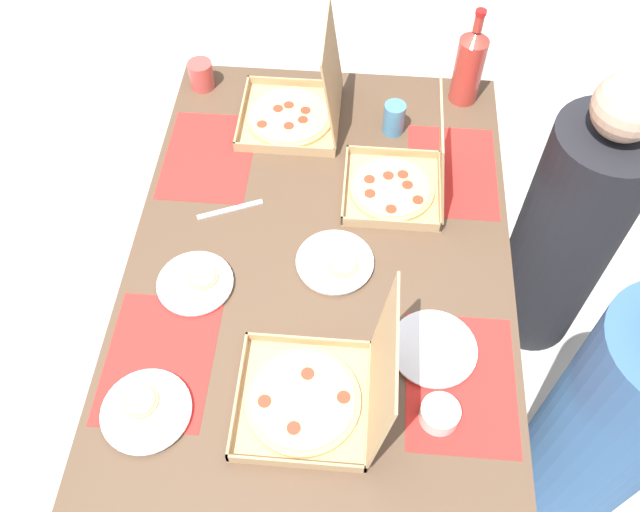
% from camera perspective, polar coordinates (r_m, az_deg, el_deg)
% --- Properties ---
extents(ground_plane, '(6.00, 6.00, 0.00)m').
position_cam_1_polar(ground_plane, '(2.49, -0.00, -10.37)').
color(ground_plane, beige).
extents(dining_table, '(1.51, 1.03, 0.78)m').
position_cam_1_polar(dining_table, '(1.91, -0.00, -1.87)').
color(dining_table, '#3F3328').
rests_on(dining_table, ground_plane).
extents(placemat_near_left, '(0.36, 0.26, 0.00)m').
position_cam_1_polar(placemat_near_left, '(2.08, -9.37, 8.32)').
color(placemat_near_left, red).
rests_on(placemat_near_left, dining_table).
extents(placemat_near_right, '(0.36, 0.26, 0.00)m').
position_cam_1_polar(placemat_near_right, '(1.70, -13.40, -8.48)').
color(placemat_near_right, red).
rests_on(placemat_near_right, dining_table).
extents(placemat_far_left, '(0.36, 0.26, 0.00)m').
position_cam_1_polar(placemat_far_left, '(2.05, 11.07, 7.07)').
color(placemat_far_left, red).
rests_on(placemat_far_left, dining_table).
extents(placemat_far_right, '(0.36, 0.26, 0.00)m').
position_cam_1_polar(placemat_far_right, '(1.67, 11.78, -10.37)').
color(placemat_far_right, red).
rests_on(placemat_far_right, dining_table).
extents(pizza_box_center, '(0.31, 0.35, 0.34)m').
position_cam_1_polar(pizza_box_center, '(1.56, -0.04, -11.61)').
color(pizza_box_center, tan).
rests_on(pizza_box_center, dining_table).
extents(pizza_box_corner_right, '(0.28, 0.28, 0.31)m').
position_cam_1_polar(pizza_box_corner_right, '(1.93, 6.97, 6.31)').
color(pizza_box_corner_right, tan).
rests_on(pizza_box_corner_right, dining_table).
extents(pizza_box_corner_left, '(0.31, 0.31, 0.34)m').
position_cam_1_polar(pizza_box_corner_left, '(2.13, -1.79, 12.41)').
color(pizza_box_corner_left, tan).
rests_on(pizza_box_corner_left, dining_table).
extents(plate_far_right, '(0.20, 0.20, 0.03)m').
position_cam_1_polar(plate_far_right, '(1.79, -10.41, -2.26)').
color(plate_far_right, white).
rests_on(plate_far_right, dining_table).
extents(plate_near_left, '(0.21, 0.21, 0.03)m').
position_cam_1_polar(plate_near_left, '(1.79, 1.33, -0.57)').
color(plate_near_left, white).
rests_on(plate_near_left, dining_table).
extents(plate_near_right, '(0.21, 0.21, 0.03)m').
position_cam_1_polar(plate_near_right, '(1.64, -14.48, -12.51)').
color(plate_near_right, white).
rests_on(plate_near_right, dining_table).
extents(plate_far_left, '(0.21, 0.21, 0.02)m').
position_cam_1_polar(plate_far_left, '(1.68, 9.53, -7.75)').
color(plate_far_left, white).
rests_on(plate_far_left, dining_table).
extents(soda_bottle, '(0.09, 0.09, 0.32)m').
position_cam_1_polar(soda_bottle, '(2.20, 12.49, 15.49)').
color(soda_bottle, '#B2382D').
rests_on(soda_bottle, dining_table).
extents(cup_clear_right, '(0.08, 0.08, 0.09)m').
position_cam_1_polar(cup_clear_right, '(2.28, -9.99, 14.82)').
color(cup_clear_right, '#BF4742').
rests_on(cup_clear_right, dining_table).
extents(cup_spare, '(0.07, 0.07, 0.10)m').
position_cam_1_polar(cup_spare, '(2.10, 6.26, 11.48)').
color(cup_spare, teal).
rests_on(cup_spare, dining_table).
extents(condiment_bowl, '(0.09, 0.09, 0.05)m').
position_cam_1_polar(condiment_bowl, '(1.60, 10.06, -13.00)').
color(condiment_bowl, white).
rests_on(condiment_bowl, dining_table).
extents(fork_by_near_right, '(0.09, 0.18, 0.00)m').
position_cam_1_polar(fork_by_near_right, '(1.93, -7.59, 3.91)').
color(fork_by_near_right, '#B7B7BC').
rests_on(fork_by_near_right, dining_table).
extents(diner_left_seat, '(0.32, 0.32, 1.15)m').
position_cam_1_polar(diner_left_seat, '(2.33, 20.06, 1.83)').
color(diner_left_seat, black).
rests_on(diner_left_seat, ground_plane).
extents(diner_right_seat, '(0.32, 0.32, 1.23)m').
position_cam_1_polar(diner_right_seat, '(1.97, 22.83, -13.37)').
color(diner_right_seat, '#33598C').
rests_on(diner_right_seat, ground_plane).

